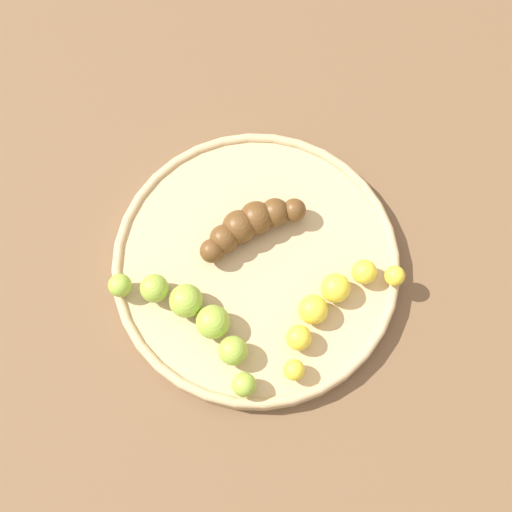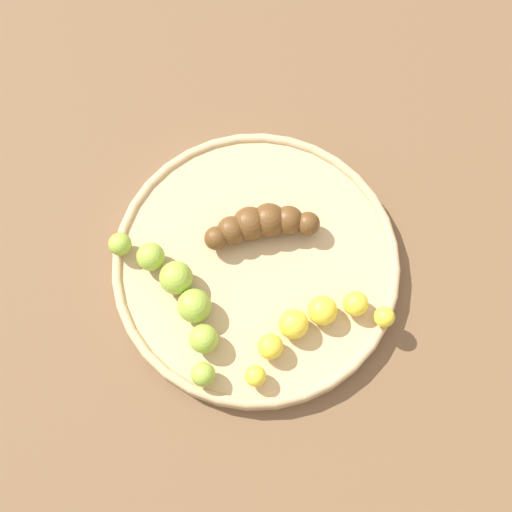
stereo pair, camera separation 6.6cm
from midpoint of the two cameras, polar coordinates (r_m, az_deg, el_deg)
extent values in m
plane|color=brown|center=(0.70, 2.68, -1.39)|extent=(2.40, 2.40, 0.00)
cylinder|color=tan|center=(0.69, 2.72, -1.17)|extent=(0.28, 0.28, 0.02)
torus|color=tan|center=(0.68, 2.75, -0.95)|extent=(0.28, 0.28, 0.01)
sphere|color=#8CAD38|center=(0.64, -1.38, -10.09)|extent=(0.02, 0.02, 0.02)
sphere|color=#8CAD38|center=(0.65, -1.37, -7.21)|extent=(0.03, 0.03, 0.03)
sphere|color=#8CAD38|center=(0.65, -2.19, -4.52)|extent=(0.03, 0.03, 0.03)
sphere|color=#8CAD38|center=(0.66, -3.73, -2.22)|extent=(0.03, 0.03, 0.03)
sphere|color=#8CAD38|center=(0.67, -5.84, -0.49)|extent=(0.03, 0.03, 0.03)
sphere|color=#8CAD38|center=(0.68, -8.33, 0.55)|extent=(0.02, 0.02, 0.02)
sphere|color=yellow|center=(0.67, 13.37, -4.97)|extent=(0.02, 0.02, 0.02)
sphere|color=yellow|center=(0.67, 10.84, -4.51)|extent=(0.02, 0.02, 0.02)
sphere|color=yellow|center=(0.66, 8.29, -4.86)|extent=(0.03, 0.03, 0.03)
sphere|color=yellow|center=(0.66, 5.97, -6.00)|extent=(0.03, 0.03, 0.03)
sphere|color=yellow|center=(0.65, 4.11, -7.84)|extent=(0.02, 0.02, 0.02)
sphere|color=yellow|center=(0.64, 2.92, -10.21)|extent=(0.02, 0.02, 0.02)
sphere|color=#593819|center=(0.68, 7.02, 2.23)|extent=(0.02, 0.02, 0.02)
sphere|color=#593819|center=(0.68, 5.45, 2.53)|extent=(0.03, 0.03, 0.03)
sphere|color=#593819|center=(0.68, 3.84, 2.53)|extent=(0.03, 0.03, 0.03)
sphere|color=#593819|center=(0.68, 2.27, 2.25)|extent=(0.03, 0.03, 0.03)
sphere|color=#593819|center=(0.67, 0.77, 1.68)|extent=(0.03, 0.03, 0.03)
sphere|color=#593819|center=(0.67, -0.59, 0.84)|extent=(0.02, 0.02, 0.02)
camera|label=1|loc=(0.03, -87.11, 8.59)|focal=49.02mm
camera|label=2|loc=(0.03, 92.89, -8.59)|focal=49.02mm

